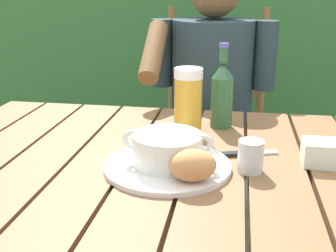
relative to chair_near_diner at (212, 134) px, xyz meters
The scene contains 12 objects.
dining_table 0.91m from the chair_near_diner, 95.27° to the right, with size 1.26×0.89×0.73m.
hedge_backdrop 1.09m from the chair_near_diner, 87.65° to the left, with size 3.67×0.88×2.10m.
chair_near_diner is the anchor object (origin of this frame).
person_eating 0.31m from the chair_near_diner, 90.81° to the right, with size 0.48×0.47×1.21m.
serving_plate 0.97m from the chair_near_diner, 93.16° to the right, with size 0.30×0.30×0.01m.
soup_bowl 0.98m from the chair_near_diner, 93.16° to the right, with size 0.21×0.16×0.08m.
bread_roll 1.06m from the chair_near_diner, 89.16° to the right, with size 0.12×0.10×0.07m.
beer_glass 0.77m from the chair_near_diner, 92.84° to the right, with size 0.08×0.08×0.19m.
beer_bottle 0.70m from the chair_near_diner, 84.69° to the right, with size 0.07×0.07×0.25m.
water_glass_small 0.97m from the chair_near_diner, 81.52° to the right, with size 0.06×0.06×0.07m.
butter_tub 0.95m from the chair_near_diner, 70.01° to the right, with size 0.10×0.08×0.06m.
table_knife 0.88m from the chair_near_diner, 82.34° to the right, with size 0.16×0.07×0.01m.
Camera 1 is at (0.18, -0.95, 1.14)m, focal length 45.73 mm.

